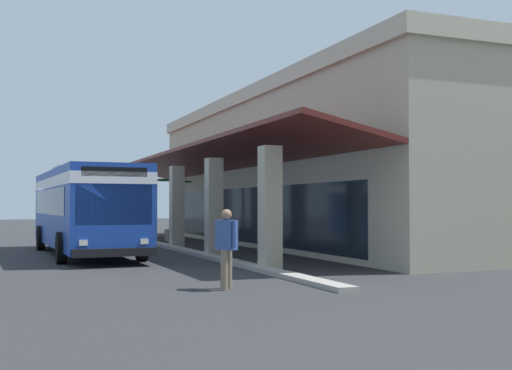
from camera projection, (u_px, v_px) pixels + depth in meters
The scene contains 6 objects.
ground at pixel (241, 245), 30.18m from camera, with size 120.00×120.00×0.00m, color #2D2D30.
curb_strip at pixel (168, 246), 28.10m from camera, with size 31.31×0.50×0.12m, color #9E998E.
plaza_building at pixel (360, 171), 31.76m from camera, with size 26.39×16.09×7.03m.
transit_bus at pixel (85, 205), 24.19m from camera, with size 11.29×3.07×3.34m.
pedestrian at pixel (226, 244), 14.15m from camera, with size 0.68×0.41×1.75m.
potted_palm at pixel (174, 225), 32.91m from camera, with size 1.83×2.02×3.21m.
Camera 1 is at (28.36, -2.53, 1.84)m, focal length 45.63 mm.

